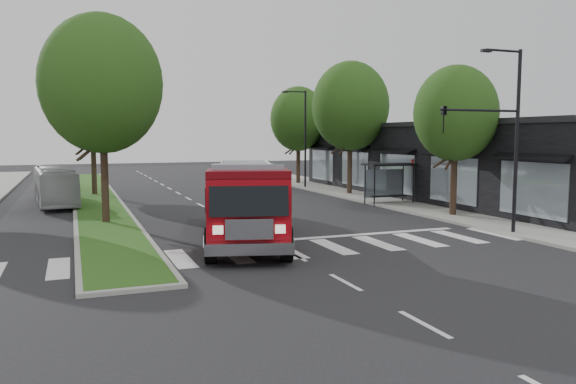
% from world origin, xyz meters
% --- Properties ---
extents(ground, '(140.00, 140.00, 0.00)m').
position_xyz_m(ground, '(0.00, 0.00, 0.00)').
color(ground, black).
rests_on(ground, ground).
extents(sidewalk_right, '(5.00, 80.00, 0.15)m').
position_xyz_m(sidewalk_right, '(12.50, 10.00, 0.07)').
color(sidewalk_right, gray).
rests_on(sidewalk_right, ground).
extents(median, '(3.00, 50.00, 0.15)m').
position_xyz_m(median, '(-6.00, 18.00, 0.08)').
color(median, gray).
rests_on(median, ground).
extents(storefront_row, '(8.00, 30.00, 5.00)m').
position_xyz_m(storefront_row, '(17.00, 10.00, 2.50)').
color(storefront_row, black).
rests_on(storefront_row, ground).
extents(bus_shelter, '(3.20, 1.60, 2.61)m').
position_xyz_m(bus_shelter, '(11.20, 8.15, 2.04)').
color(bus_shelter, black).
rests_on(bus_shelter, ground).
extents(tree_right_near, '(4.40, 4.40, 8.05)m').
position_xyz_m(tree_right_near, '(11.50, 2.00, 5.51)').
color(tree_right_near, black).
rests_on(tree_right_near, ground).
extents(tree_right_mid, '(5.60, 5.60, 9.72)m').
position_xyz_m(tree_right_mid, '(11.50, 14.00, 6.49)').
color(tree_right_mid, black).
rests_on(tree_right_mid, ground).
extents(tree_right_far, '(5.00, 5.00, 8.73)m').
position_xyz_m(tree_right_far, '(11.50, 24.00, 5.84)').
color(tree_right_far, black).
rests_on(tree_right_far, ground).
extents(tree_median_near, '(5.80, 5.80, 10.16)m').
position_xyz_m(tree_median_near, '(-6.00, 6.00, 6.81)').
color(tree_median_near, black).
rests_on(tree_median_near, ground).
extents(tree_median_far, '(5.60, 5.60, 9.72)m').
position_xyz_m(tree_median_far, '(-6.00, 20.00, 6.49)').
color(tree_median_far, black).
rests_on(tree_median_far, ground).
extents(streetlight_right_near, '(4.08, 0.22, 8.00)m').
position_xyz_m(streetlight_right_near, '(9.61, -3.50, 4.67)').
color(streetlight_right_near, black).
rests_on(streetlight_right_near, ground).
extents(streetlight_right_far, '(2.11, 0.20, 8.00)m').
position_xyz_m(streetlight_right_far, '(10.35, 20.00, 4.48)').
color(streetlight_right_far, black).
rests_on(streetlight_right_far, ground).
extents(fire_engine, '(5.40, 10.15, 3.38)m').
position_xyz_m(fire_engine, '(-0.88, -0.80, 1.62)').
color(fire_engine, '#61050A').
rests_on(fire_engine, ground).
extents(city_bus, '(2.87, 9.02, 2.47)m').
position_xyz_m(city_bus, '(-8.50, 15.42, 1.23)').
color(city_bus, '#B3B3B7').
rests_on(city_bus, ground).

